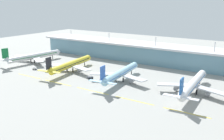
# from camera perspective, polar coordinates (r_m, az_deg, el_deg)

# --- Properties ---
(ground_plane) EXTENTS (600.00, 600.00, 0.00)m
(ground_plane) POSITION_cam_1_polar(r_m,az_deg,el_deg) (184.95, -3.94, -4.90)
(ground_plane) COLOR gray
(terminal_building) EXTENTS (288.00, 34.00, 27.81)m
(terminal_building) POSITION_cam_1_polar(r_m,az_deg,el_deg) (272.31, 9.86, 3.48)
(terminal_building) COLOR #6693A8
(terminal_building) RESTS_ON ground
(airliner_nearest) EXTENTS (48.40, 69.49, 18.90)m
(airliner_nearest) POSITION_cam_1_polar(r_m,az_deg,el_deg) (283.19, -16.67, 2.86)
(airliner_nearest) COLOR silver
(airliner_nearest) RESTS_ON ground
(airliner_near_middle) EXTENTS (48.32, 69.92, 18.90)m
(airliner_near_middle) POSITION_cam_1_polar(r_m,az_deg,el_deg) (239.87, -8.97, 1.20)
(airliner_near_middle) COLOR yellow
(airliner_near_middle) RESTS_ON ground
(airliner_center) EXTENTS (48.47, 67.48, 18.90)m
(airliner_center) POSITION_cam_1_polar(r_m,az_deg,el_deg) (208.40, 1.83, -0.71)
(airliner_center) COLOR #9ED1EA
(airliner_center) RESTS_ON ground
(airliner_far_middle) EXTENTS (48.69, 71.01, 18.90)m
(airliner_far_middle) POSITION_cam_1_polar(r_m,az_deg,el_deg) (189.48, 17.15, -3.00)
(airliner_far_middle) COLOR white
(airliner_far_middle) RESTS_ON ground
(taxiway_stripe_west) EXTENTS (28.00, 0.70, 0.04)m
(taxiway_stripe_west) POSITION_cam_1_polar(r_m,az_deg,el_deg) (234.30, -17.58, -1.28)
(taxiway_stripe_west) COLOR yellow
(taxiway_stripe_west) RESTS_ON ground
(taxiway_stripe_mid_west) EXTENTS (28.00, 0.70, 0.04)m
(taxiway_stripe_mid_west) POSITION_cam_1_polar(r_m,az_deg,el_deg) (209.75, -11.67, -2.75)
(taxiway_stripe_mid_west) COLOR yellow
(taxiway_stripe_mid_west) RESTS_ON ground
(taxiway_stripe_centre) EXTENTS (28.00, 0.70, 0.04)m
(taxiway_stripe_centre) POSITION_cam_1_polar(r_m,az_deg,el_deg) (188.17, -4.29, -4.55)
(taxiway_stripe_centre) COLOR yellow
(taxiway_stripe_centre) RESTS_ON ground
(taxiway_stripe_mid_east) EXTENTS (28.00, 0.70, 0.04)m
(taxiway_stripe_mid_east) POSITION_cam_1_polar(r_m,az_deg,el_deg) (170.68, 4.85, -6.65)
(taxiway_stripe_mid_east) COLOR yellow
(taxiway_stripe_mid_east) RESTS_ON ground
(taxiway_stripe_east) EXTENTS (28.00, 0.70, 0.04)m
(taxiway_stripe_east) POSITION_cam_1_polar(r_m,az_deg,el_deg) (158.64, 15.80, -8.92)
(taxiway_stripe_east) COLOR yellow
(taxiway_stripe_east) RESTS_ON ground
(pushback_tug) EXTENTS (4.21, 5.01, 1.85)m
(pushback_tug) POSITION_cam_1_polar(r_m,az_deg,el_deg) (216.56, -4.76, -1.63)
(pushback_tug) COLOR #333842
(pushback_tug) RESTS_ON ground
(baggage_cart) EXTENTS (3.99, 2.98, 2.48)m
(baggage_cart) POSITION_cam_1_polar(r_m,az_deg,el_deg) (254.27, -16.43, 0.34)
(baggage_cart) COLOR silver
(baggage_cart) RESTS_ON ground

